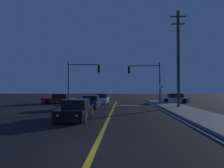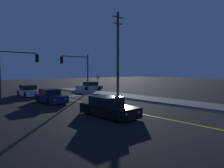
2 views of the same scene
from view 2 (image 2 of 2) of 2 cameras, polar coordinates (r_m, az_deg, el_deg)
The scene contains 12 objects.
sidewalk_right at distance 23.51m, azimuth 11.35°, elevation -4.04°, with size 3.20×38.32×0.15m, color gray.
lane_line_center at distance 18.77m, azimuth -1.41°, elevation -6.06°, with size 0.20×36.19×0.01m, color gold.
lane_line_edge_right at distance 22.10m, azimuth 8.38°, elevation -4.66°, with size 0.16×36.19×0.01m, color white.
stop_bar at distance 27.64m, azimuth -9.34°, elevation -3.05°, with size 5.08×0.50×0.01m, color white.
car_parked_curb_black at distance 15.11m, azimuth -1.02°, elevation -6.16°, with size 1.91×4.62×1.34m.
car_lead_oncoming_white at distance 29.22m, azimuth -20.92°, elevation -1.75°, with size 1.98×4.45×1.34m.
car_far_approaching_silver at distance 35.37m, azimuth -5.84°, elevation -0.68°, with size 4.18×2.04×1.34m.
car_mid_block_navy at distance 22.32m, azimuth -15.71°, elevation -3.19°, with size 1.90×4.20×1.34m.
traffic_signal_near_right at distance 30.35m, azimuth -8.83°, elevation 4.46°, with size 4.29×0.28×5.45m.
traffic_signal_far_left at distance 25.48m, azimuth -23.95°, elevation 4.45°, with size 4.13×0.28×5.50m.
utility_pole_right at distance 27.94m, azimuth 1.53°, elevation 8.14°, with size 1.74×0.32×10.45m.
street_sign_corner at distance 28.79m, azimuth -3.68°, elevation 0.64°, with size 0.56×0.08×2.55m.
Camera 2 is at (-11.70, -3.70, 3.10)m, focal length 35.06 mm.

